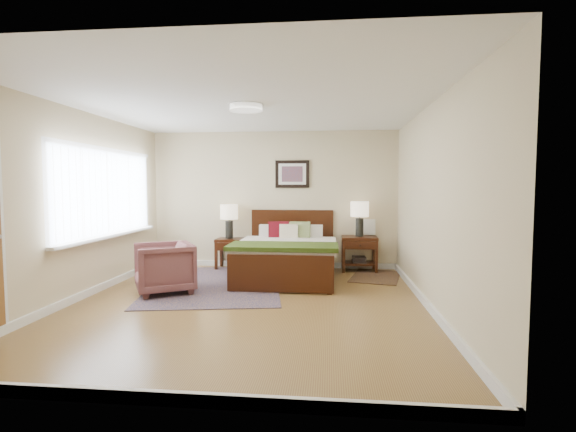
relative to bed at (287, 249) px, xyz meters
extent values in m
plane|color=olive|center=(-0.35, -1.54, -0.49)|extent=(5.00, 5.00, 0.00)
cube|color=beige|center=(-0.35, 0.96, 0.76)|extent=(4.50, 0.04, 2.50)
cube|color=beige|center=(-0.35, -4.04, 0.76)|extent=(4.50, 0.04, 2.50)
cube|color=beige|center=(-2.60, -1.54, 0.76)|extent=(0.04, 5.00, 2.50)
cube|color=beige|center=(1.90, -1.54, 0.76)|extent=(0.04, 5.00, 2.50)
cube|color=white|center=(-0.35, -1.54, 2.01)|extent=(4.50, 5.00, 0.02)
cube|color=silver|center=(-2.58, -0.84, 0.91)|extent=(0.02, 2.72, 1.32)
cube|color=silver|center=(-2.56, -0.84, 0.91)|extent=(0.01, 2.60, 1.20)
cube|color=silver|center=(-2.53, -0.84, 0.28)|extent=(0.10, 2.72, 0.04)
cylinder|color=white|center=(-0.35, -1.54, 1.97)|extent=(0.40, 0.40, 0.07)
cylinder|color=beige|center=(-0.35, -1.54, 2.01)|extent=(0.44, 0.44, 0.01)
cube|color=#331507|center=(0.00, 0.92, 0.06)|extent=(1.50, 0.06, 1.05)
cube|color=#331507|center=(0.00, -0.97, -0.20)|extent=(1.50, 0.06, 0.52)
cube|color=#331507|center=(-0.71, -0.03, -0.19)|extent=(0.06, 1.86, 0.17)
cube|color=#331507|center=(0.71, -0.03, -0.19)|extent=(0.06, 1.86, 0.17)
cube|color=silver|center=(0.00, -0.03, -0.06)|extent=(1.40, 1.84, 0.21)
cube|color=silver|center=(0.00, -0.13, 0.08)|extent=(1.58, 1.61, 0.09)
cube|color=#2B4012|center=(0.00, -0.61, 0.12)|extent=(1.62, 0.70, 0.07)
cube|color=silver|center=(-0.33, 0.68, 0.21)|extent=(0.47, 0.18, 0.24)
cube|color=silver|center=(0.33, 0.68, 0.21)|extent=(0.47, 0.18, 0.24)
cube|color=#4F0911|center=(-0.21, 0.56, 0.24)|extent=(0.37, 0.17, 0.30)
cube|color=olive|center=(0.17, 0.56, 0.24)|extent=(0.36, 0.16, 0.30)
cube|color=beige|center=(-0.02, 0.48, 0.23)|extent=(0.32, 0.13, 0.26)
cube|color=black|center=(0.00, 0.93, 1.23)|extent=(0.62, 0.03, 0.50)
cube|color=silver|center=(0.00, 0.91, 1.23)|extent=(0.50, 0.01, 0.38)
cube|color=#A52D23|center=(0.00, 0.90, 1.23)|extent=(0.38, 0.01, 0.28)
cube|color=#331507|center=(-1.13, 0.73, 0.04)|extent=(0.46, 0.42, 0.05)
cube|color=#331507|center=(-1.33, 0.55, -0.23)|extent=(0.05, 0.05, 0.51)
cube|color=#331507|center=(-0.93, 0.55, -0.23)|extent=(0.05, 0.05, 0.51)
cube|color=#331507|center=(-1.33, 0.90, -0.23)|extent=(0.05, 0.05, 0.51)
cube|color=#331507|center=(-0.93, 0.90, -0.23)|extent=(0.05, 0.05, 0.51)
cube|color=#331507|center=(-1.13, 0.53, -0.06)|extent=(0.40, 0.03, 0.14)
cube|color=#331507|center=(1.21, 0.73, 0.10)|extent=(0.62, 0.46, 0.05)
cube|color=#331507|center=(0.93, 0.53, -0.20)|extent=(0.05, 0.05, 0.57)
cube|color=#331507|center=(1.49, 0.53, -0.20)|extent=(0.05, 0.05, 0.57)
cube|color=#331507|center=(0.93, 0.93, -0.20)|extent=(0.05, 0.05, 0.57)
cube|color=#331507|center=(1.49, 0.93, -0.20)|extent=(0.05, 0.05, 0.57)
cube|color=#331507|center=(1.21, 0.51, 0.00)|extent=(0.56, 0.03, 0.14)
cube|color=#331507|center=(1.21, 0.73, -0.35)|extent=(0.56, 0.40, 0.03)
cube|color=black|center=(1.21, 0.73, -0.32)|extent=(0.23, 0.29, 0.03)
cube|color=black|center=(1.21, 0.73, -0.28)|extent=(0.23, 0.29, 0.03)
cube|color=black|center=(1.21, 0.73, -0.25)|extent=(0.23, 0.29, 0.03)
cylinder|color=black|center=(-1.13, 0.73, 0.23)|extent=(0.14, 0.14, 0.32)
cylinder|color=black|center=(-1.13, 0.73, 0.41)|extent=(0.02, 0.02, 0.06)
cylinder|color=beige|center=(-1.13, 0.73, 0.55)|extent=(0.32, 0.32, 0.26)
cylinder|color=black|center=(1.21, 0.73, 0.29)|extent=(0.14, 0.14, 0.32)
cylinder|color=black|center=(1.21, 0.73, 0.47)|extent=(0.02, 0.02, 0.06)
cylinder|color=beige|center=(1.21, 0.73, 0.61)|extent=(0.32, 0.32, 0.26)
imported|color=brown|center=(-1.63, -1.09, -0.13)|extent=(1.05, 1.04, 0.71)
cube|color=#0C1340|center=(-1.05, -0.54, -0.48)|extent=(2.30, 2.93, 0.01)
cube|color=black|center=(1.45, 0.25, -0.48)|extent=(0.98, 1.26, 0.01)
camera|label=1|loc=(0.68, -6.67, 1.00)|focal=26.00mm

